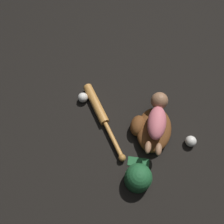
% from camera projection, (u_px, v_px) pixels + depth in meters
% --- Properties ---
extents(ground_plane, '(6.00, 6.00, 0.00)m').
position_uv_depth(ground_plane, '(160.00, 135.00, 1.43)').
color(ground_plane, black).
extents(baseball_glove, '(0.36, 0.31, 0.10)m').
position_uv_depth(baseball_glove, '(151.00, 128.00, 1.39)').
color(baseball_glove, brown).
rests_on(baseball_glove, ground).
extents(baby_figure, '(0.39, 0.21, 0.11)m').
position_uv_depth(baby_figure, '(157.00, 116.00, 1.32)').
color(baby_figure, '#D16670').
rests_on(baby_figure, baseball_glove).
extents(baseball_bat, '(0.38, 0.51, 0.06)m').
position_uv_depth(baseball_bat, '(99.00, 111.00, 1.48)').
color(baseball_bat, '#C6843D').
rests_on(baseball_bat, ground).
extents(baseball, '(0.07, 0.07, 0.07)m').
position_uv_depth(baseball, '(83.00, 97.00, 1.52)').
color(baseball, white).
rests_on(baseball, ground).
extents(baseball_spare, '(0.07, 0.07, 0.07)m').
position_uv_depth(baseball_spare, '(190.00, 141.00, 1.37)').
color(baseball_spare, white).
rests_on(baseball_spare, ground).
extents(baseball_cap, '(0.23, 0.19, 0.15)m').
position_uv_depth(baseball_cap, '(138.00, 177.00, 1.24)').
color(baseball_cap, '#1E562D').
rests_on(baseball_cap, ground).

